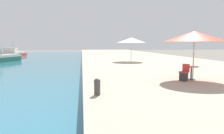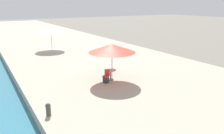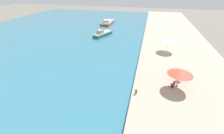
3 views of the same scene
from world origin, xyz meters
name	(u,v)px [view 3 (image 3 of 3)]	position (x,y,z in m)	size (l,w,h in m)	color
water_basin	(52,33)	(-28.00, 37.00, 0.02)	(56.00, 90.00, 0.04)	teal
quay_promenade	(174,41)	(8.00, 37.00, 0.32)	(16.00, 90.00, 0.64)	#B2A893
fishing_boat_near	(103,33)	(-11.72, 37.72, 0.69)	(4.47, 6.88, 3.28)	#33705B
fishing_boat_mid	(108,22)	(-14.12, 51.95, 0.68)	(3.57, 8.38, 3.20)	red
cafe_umbrella_pink	(180,72)	(5.99, 15.69, 3.02)	(3.33, 3.33, 2.67)	#B7B7B7
cafe_umbrella_white	(169,40)	(5.56, 28.97, 3.05)	(3.32, 3.32, 2.70)	#B7B7B7
cafe_table	(177,83)	(5.98, 15.85, 1.18)	(0.80, 0.80, 0.74)	#333338
cafe_chair_left	(173,85)	(5.37, 15.47, 0.97)	(0.58, 0.57, 0.91)	#2D2D33
mooring_bollard	(136,91)	(0.55, 12.86, 0.99)	(0.26, 0.26, 0.65)	#4C4742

